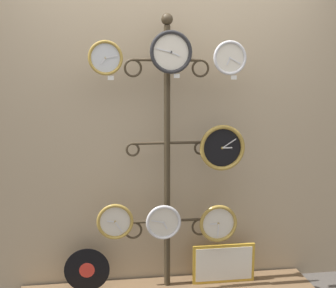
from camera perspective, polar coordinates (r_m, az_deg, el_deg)
shop_wall at (r=2.97m, az=-0.54°, el=5.26°), size 4.40×0.04×2.80m
display_stand at (r=2.90m, az=-0.13°, el=-6.00°), size 0.64×0.33×2.06m
clock_top_left at (r=2.69m, az=-9.06°, el=12.23°), size 0.23×0.04×0.23m
clock_top_center at (r=2.71m, az=0.44°, el=13.18°), size 0.29×0.04×0.29m
clock_top_right at (r=2.80m, az=8.95°, el=12.24°), size 0.24×0.04×0.24m
clock_middle_right at (r=2.82m, az=7.87°, el=-0.55°), size 0.33×0.04×0.33m
clock_bottom_left at (r=2.86m, az=-7.68°, el=-11.08°), size 0.26×0.04×0.26m
clock_bottom_center at (r=2.86m, az=-0.66°, el=-11.26°), size 0.25×0.04×0.25m
clock_bottom_right at (r=2.97m, az=7.29°, el=-11.35°), size 0.28×0.04×0.28m
vinyl_record at (r=3.09m, az=-11.67°, el=-17.49°), size 0.33×0.01×0.33m
picture_frame at (r=3.18m, az=8.09°, el=-16.81°), size 0.49×0.02×0.31m
price_tag_upper at (r=2.68m, az=-8.31°, el=9.47°), size 0.04×0.00×0.03m
price_tag_mid at (r=2.71m, az=1.28°, el=9.85°), size 0.04×0.00×0.03m
price_tag_lower at (r=2.80m, az=9.53°, el=9.50°), size 0.04×0.00×0.03m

